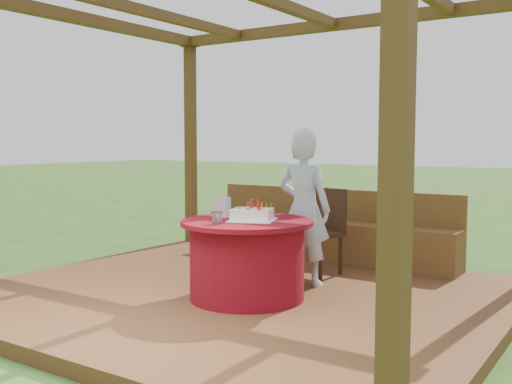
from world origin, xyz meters
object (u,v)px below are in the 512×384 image
Objects in this scene: chair at (322,227)px; gift_bag at (222,207)px; table at (247,259)px; elderly_woman at (304,207)px; bench at (327,237)px; drinking_glass at (217,218)px; birthday_cake at (252,214)px.

gift_bag is at bearing -108.22° from chair.
table is at bearing -14.96° from gift_bag.
table is at bearing -94.26° from chair.
elderly_woman is 8.23× the size of gift_bag.
drinking_glass is at bearing -86.64° from bench.
birthday_cake reaches higher than bench.
gift_bag reaches higher than drinking_glass.
bench is at bearing 80.85° from gift_bag.
birthday_cake is at bearing 8.91° from table.
elderly_woman is at bearing -82.52° from chair.
birthday_cake reaches higher than table.
elderly_woman reaches higher than birthday_cake.
elderly_woman is at bearing 78.46° from drinking_glass.
birthday_cake is at bearing -12.45° from gift_bag.
elderly_woman is at bearing 77.82° from table.
gift_bag is (-0.39, -1.17, 0.29)m from chair.
birthday_cake is 0.36m from drinking_glass.
table is (0.19, -1.90, 0.08)m from bench.
birthday_cake is (0.05, 0.01, 0.39)m from table.
drinking_glass reaches higher than table.
drinking_glass is at bearing -101.54° from elderly_woman.
bench is 2.29m from drinking_glass.
chair reaches higher than gift_bag.
table is 10.43× the size of drinking_glass.
birthday_cake is (-0.11, -0.71, -0.00)m from elderly_woman.
chair is 0.56m from elderly_woman.
table is 0.52m from drinking_glass.
birthday_cake reaches higher than drinking_glass.
chair is 1.24m from birthday_cake.
gift_bag is (-0.29, 0.05, 0.42)m from table.
drinking_glass is at bearing -95.56° from chair.
bench is 3.44× the size of chair.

